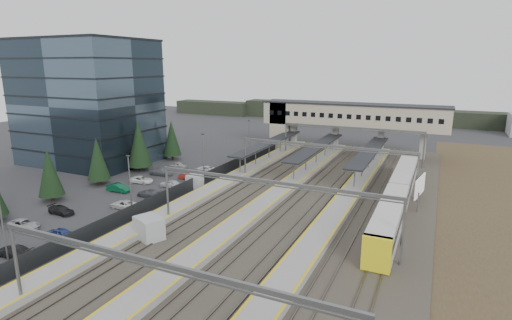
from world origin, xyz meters
The scene contains 15 objects.
ground centered at (0.00, 0.00, 0.00)m, with size 220.00×220.00×0.00m, color #2B2B2D.
office_building centered at (-36.00, 12.00, 12.19)m, with size 24.30×18.30×24.30m.
conifer_row centered at (-22.00, -3.86, 4.84)m, with size 4.42×49.82×9.50m.
car_park centered at (-13.38, -6.82, 0.60)m, with size 10.48×44.45×1.30m.
lampposts centered at (-8.00, 1.25, 4.34)m, with size 0.50×53.25×8.07m.
fence centered at (-6.50, 5.00, 1.00)m, with size 0.08×90.00×2.00m.
relay_cabin_near centered at (-0.54, -13.49, 1.35)m, with size 3.92×3.45×2.70m.
relay_cabin_far centered at (-6.79, 5.29, 1.08)m, with size 2.53×2.18×2.16m.
rail_corridor centered at (9.34, 5.00, 0.29)m, with size 34.00×90.00×0.92m.
canopies centered at (7.00, 27.00, 3.92)m, with size 23.10×30.00×3.28m.
footbridge centered at (7.70, 42.00, 7.93)m, with size 40.40×6.40×11.20m.
gantries centered at (12.00, 3.00, 6.00)m, with size 28.40×62.28×7.17m.
train centered at (24.00, 8.21, 1.98)m, with size 2.76×38.36×3.47m.
billboard centered at (26.61, 10.59, 2.99)m, with size 1.02×5.38×4.51m.
treeline_far centered at (23.81, 92.28, 2.95)m, with size 170.00×19.00×7.00m.
Camera 1 is at (28.20, -46.63, 19.52)m, focal length 28.00 mm.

